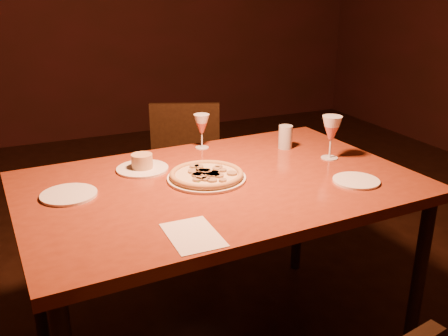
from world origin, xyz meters
name	(u,v)px	position (x,y,z in m)	size (l,w,h in m)	color
floor	(245,333)	(0.00, 0.00, 0.00)	(7.00, 7.00, 0.00)	black
dining_table	(220,198)	(-0.15, -0.06, 0.74)	(1.57, 1.05, 0.82)	brown
chair_far	(185,170)	(0.05, 0.93, 0.49)	(0.55, 0.55, 0.87)	black
pizza_plate	(207,175)	(-0.19, -0.02, 0.83)	(0.31, 0.31, 0.03)	white
ramekin_saucer	(142,165)	(-0.40, 0.19, 0.84)	(0.21, 0.21, 0.07)	white
wine_glass_far	(202,131)	(-0.06, 0.36, 0.90)	(0.07, 0.07, 0.16)	#BE5B4F
wine_glass_right	(331,138)	(0.40, -0.01, 0.91)	(0.09, 0.09, 0.19)	#BE5B4F
water_tumbler	(285,137)	(0.29, 0.20, 0.87)	(0.06, 0.06, 0.11)	#ADB8BD
side_plate_left	(69,195)	(-0.71, 0.03, 0.82)	(0.20, 0.20, 0.01)	white
side_plate_near	(356,181)	(0.33, -0.28, 0.82)	(0.18, 0.18, 0.01)	white
menu_card	(193,235)	(-0.41, -0.43, 0.82)	(0.15, 0.22, 0.00)	silver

